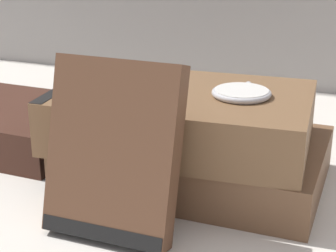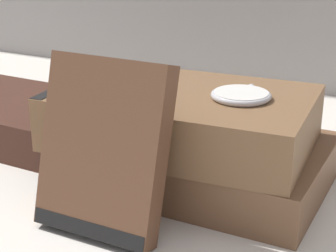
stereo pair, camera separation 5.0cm
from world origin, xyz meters
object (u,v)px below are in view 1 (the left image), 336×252
Objects in this scene: book_flat_top at (176,116)px; pocket_watch at (242,93)px; book_flat_bottom at (191,157)px; reading_glasses at (173,116)px; book_leaning_front at (113,157)px.

pocket_watch is (0.06, 0.00, 0.03)m from book_flat_top.
book_flat_bottom is 0.09m from pocket_watch.
book_flat_top is at bearing -52.33° from reading_glasses.
pocket_watch is (0.07, 0.10, 0.03)m from book_leaning_front.
book_leaning_front is at bearing -102.27° from book_flat_top.
pocket_watch is 0.44× the size of reading_glasses.
book_leaning_front is 0.28m from reading_glasses.
pocket_watch is (0.05, -0.01, 0.07)m from book_flat_bottom.
book_flat_top is 0.06m from pocket_watch.
reading_glasses is (-0.07, 0.17, -0.06)m from book_flat_top.
reading_glasses is (-0.05, 0.27, -0.06)m from book_leaning_front.
reading_glasses is at bearing 107.41° from book_flat_top.
book_leaning_front reaches higher than reading_glasses.
book_leaning_front is at bearing -124.56° from pocket_watch.
book_leaning_front is (-0.02, -0.11, 0.04)m from book_flat_bottom.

